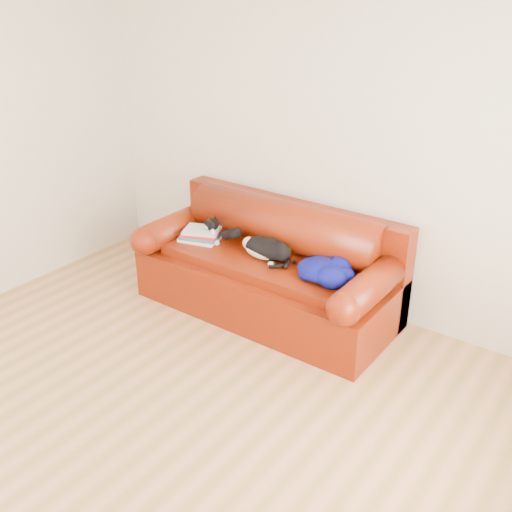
{
  "coord_description": "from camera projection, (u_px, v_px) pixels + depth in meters",
  "views": [
    {
      "loc": [
        2.26,
        -2.03,
        2.56
      ],
      "look_at": [
        -0.21,
        1.35,
        0.55
      ],
      "focal_mm": 42.0,
      "sensor_mm": 36.0,
      "label": 1
    }
  ],
  "objects": [
    {
      "name": "ground",
      "position": [
        157.0,
        418.0,
        3.78
      ],
      "size": [
        4.5,
        4.5,
        0.0
      ],
      "primitive_type": "plane",
      "color": "olive",
      "rests_on": "ground"
    },
    {
      "name": "room_shell",
      "position": [
        154.0,
        166.0,
        3.01
      ],
      "size": [
        4.52,
        4.02,
        2.61
      ],
      "color": "beige",
      "rests_on": "ground"
    },
    {
      "name": "book_stack",
      "position": [
        201.0,
        234.0,
        5.03
      ],
      "size": [
        0.37,
        0.32,
        0.1
      ],
      "rotation": [
        0.0,
        0.0,
        0.33
      ],
      "color": "white",
      "rests_on": "sofa_base"
    },
    {
      "name": "cat",
      "position": [
        266.0,
        249.0,
        4.7
      ],
      "size": [
        0.59,
        0.25,
        0.21
      ],
      "rotation": [
        0.0,
        0.0,
        -0.08
      ],
      "color": "black",
      "rests_on": "sofa_base"
    },
    {
      "name": "sofa_base",
      "position": [
        266.0,
        285.0,
        4.88
      ],
      "size": [
        2.1,
        0.9,
        0.5
      ],
      "color": "#3E0802",
      "rests_on": "ground"
    },
    {
      "name": "blanket",
      "position": [
        325.0,
        269.0,
        4.4
      ],
      "size": [
        0.51,
        0.5,
        0.15
      ],
      "rotation": [
        0.0,
        0.0,
        -0.3
      ],
      "color": "#070248",
      "rests_on": "sofa_base"
    },
    {
      "name": "sofa_back",
      "position": [
        284.0,
        241.0,
        4.93
      ],
      "size": [
        2.1,
        1.01,
        0.88
      ],
      "color": "#3E0802",
      "rests_on": "ground"
    }
  ]
}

